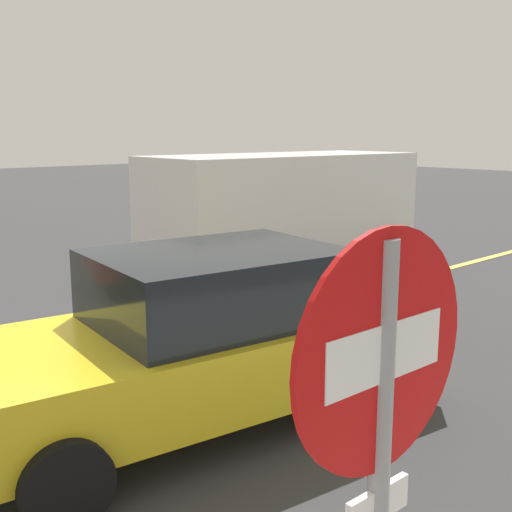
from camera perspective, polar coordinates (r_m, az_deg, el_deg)
lane_marking_centre at (r=8.47m, az=-4.66°, el=-6.85°), size 28.00×0.16×0.01m
stop_sign at (r=2.11m, az=10.92°, el=-17.69°), size 0.76×0.07×2.34m
white_van at (r=11.75m, az=2.37°, el=4.50°), size 5.28×2.45×2.20m
car_yellow_mid_road at (r=5.79m, az=-4.75°, el=-7.22°), size 4.64×2.50×1.57m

